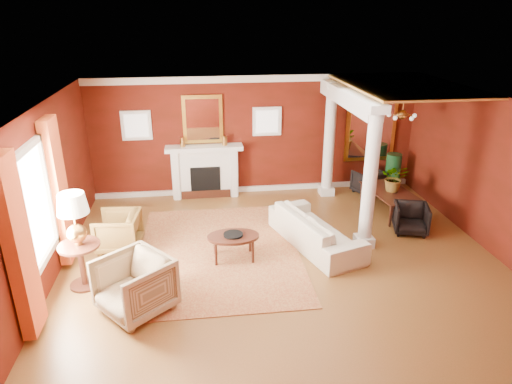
{
  "coord_description": "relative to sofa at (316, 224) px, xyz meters",
  "views": [
    {
      "loc": [
        -1.47,
        -7.3,
        4.35
      ],
      "look_at": [
        -0.41,
        0.55,
        1.15
      ],
      "focal_mm": 32.0,
      "sensor_mm": 36.0,
      "label": 1
    }
  ],
  "objects": [
    {
      "name": "ground",
      "position": [
        -0.76,
        -0.47,
        -0.45
      ],
      "size": [
        8.0,
        8.0,
        0.0
      ],
      "primitive_type": "plane",
      "color": "brown",
      "rests_on": "ground"
    },
    {
      "name": "room_shell",
      "position": [
        -0.76,
        -0.47,
        1.57
      ],
      "size": [
        8.04,
        7.04,
        2.92
      ],
      "color": "#60150D",
      "rests_on": "ground"
    },
    {
      "name": "fireplace",
      "position": [
        -2.06,
        2.85,
        0.2
      ],
      "size": [
        1.85,
        0.42,
        1.29
      ],
      "color": "white",
      "rests_on": "ground"
    },
    {
      "name": "overmantel_mirror",
      "position": [
        -2.06,
        2.99,
        1.45
      ],
      "size": [
        0.95,
        0.07,
        1.15
      ],
      "color": "gold",
      "rests_on": "fireplace"
    },
    {
      "name": "flank_window_left",
      "position": [
        -3.61,
        3.0,
        1.35
      ],
      "size": [
        0.7,
        0.07,
        0.7
      ],
      "color": "white",
      "rests_on": "room_shell"
    },
    {
      "name": "flank_window_right",
      "position": [
        -0.51,
        3.0,
        1.35
      ],
      "size": [
        0.7,
        0.07,
        0.7
      ],
      "color": "white",
      "rests_on": "room_shell"
    },
    {
      "name": "left_window",
      "position": [
        -4.65,
        -1.07,
        0.97
      ],
      "size": [
        0.21,
        2.55,
        2.6
      ],
      "color": "white",
      "rests_on": "room_shell"
    },
    {
      "name": "column_front",
      "position": [
        0.94,
        -0.17,
        0.98
      ],
      "size": [
        0.36,
        0.36,
        2.8
      ],
      "color": "white",
      "rests_on": "ground"
    },
    {
      "name": "column_back",
      "position": [
        0.94,
        2.53,
        0.98
      ],
      "size": [
        0.36,
        0.36,
        2.8
      ],
      "color": "white",
      "rests_on": "ground"
    },
    {
      "name": "header_beam",
      "position": [
        0.94,
        1.43,
        2.17
      ],
      "size": [
        0.3,
        3.2,
        0.32
      ],
      "primitive_type": "cube",
      "color": "white",
      "rests_on": "column_front"
    },
    {
      "name": "amber_ceiling",
      "position": [
        2.09,
        1.28,
        2.42
      ],
      "size": [
        2.3,
        3.4,
        0.04
      ],
      "primitive_type": "cube",
      "color": "gold",
      "rests_on": "room_shell"
    },
    {
      "name": "dining_mirror",
      "position": [
        2.14,
        2.99,
        1.1
      ],
      "size": [
        1.3,
        0.07,
        1.7
      ],
      "color": "gold",
      "rests_on": "room_shell"
    },
    {
      "name": "chandelier",
      "position": [
        2.14,
        1.33,
        1.8
      ],
      "size": [
        0.6,
        0.62,
        0.75
      ],
      "color": "#B58038",
      "rests_on": "room_shell"
    },
    {
      "name": "crown_trim",
      "position": [
        -0.76,
        2.99,
        2.37
      ],
      "size": [
        8.0,
        0.08,
        0.16
      ],
      "primitive_type": "cube",
      "color": "white",
      "rests_on": "room_shell"
    },
    {
      "name": "base_trim",
      "position": [
        -0.76,
        2.99,
        -0.39
      ],
      "size": [
        8.0,
        0.08,
        0.12
      ],
      "primitive_type": "cube",
      "color": "white",
      "rests_on": "ground"
    },
    {
      "name": "rug",
      "position": [
        -1.9,
        -0.05,
        -0.44
      ],
      "size": [
        3.02,
        4.02,
        0.02
      ],
      "primitive_type": "cube",
      "rotation": [
        0.0,
        0.0,
        -0.01
      ],
      "color": "maroon",
      "rests_on": "ground"
    },
    {
      "name": "sofa",
      "position": [
        0.0,
        0.0,
        0.0
      ],
      "size": [
        1.35,
        2.39,
        0.9
      ],
      "primitive_type": "imported",
      "rotation": [
        0.0,
        0.0,
        1.89
      ],
      "color": "white",
      "rests_on": "ground"
    },
    {
      "name": "armchair_leopard",
      "position": [
        -3.81,
        0.36,
        -0.04
      ],
      "size": [
        0.81,
        0.86,
        0.82
      ],
      "primitive_type": "imported",
      "rotation": [
        0.0,
        0.0,
        -1.66
      ],
      "color": "black",
      "rests_on": "ground"
    },
    {
      "name": "armchair_stripe",
      "position": [
        -3.27,
        -1.7,
        0.05
      ],
      "size": [
        1.31,
        1.32,
        0.99
      ],
      "primitive_type": "imported",
      "rotation": [
        0.0,
        0.0,
        -0.87
      ],
      "color": "tan",
      "rests_on": "ground"
    },
    {
      "name": "coffee_table",
      "position": [
        -1.65,
        -0.33,
        -0.01
      ],
      "size": [
        0.96,
        0.96,
        0.49
      ],
      "rotation": [
        0.0,
        0.0,
        0.42
      ],
      "color": "black",
      "rests_on": "ground"
    },
    {
      "name": "coffee_book",
      "position": [
        -1.69,
        -0.3,
        0.14
      ],
      "size": [
        0.15,
        0.07,
        0.21
      ],
      "primitive_type": "imported",
      "rotation": [
        0.0,
        0.0,
        0.36
      ],
      "color": "black",
      "rests_on": "coffee_table"
    },
    {
      "name": "side_table",
      "position": [
        -4.21,
        -0.88,
        0.7
      ],
      "size": [
        0.67,
        0.67,
        1.68
      ],
      "rotation": [
        0.0,
        0.0,
        -0.36
      ],
      "color": "black",
      "rests_on": "ground"
    },
    {
      "name": "dining_table",
      "position": [
        2.08,
        1.27,
        -0.03
      ],
      "size": [
        0.7,
        1.54,
        0.83
      ],
      "primitive_type": "imported",
      "rotation": [
        0.0,
        0.0,
        1.69
      ],
      "color": "black",
      "rests_on": "ground"
    },
    {
      "name": "dining_chair_near",
      "position": [
        2.09,
        0.27,
        -0.11
      ],
      "size": [
        0.81,
        0.78,
        0.68
      ],
      "primitive_type": "imported",
      "rotation": [
        0.0,
        0.0,
        -0.3
      ],
      "color": "black",
      "rests_on": "ground"
    },
    {
      "name": "dining_chair_far",
      "position": [
        2.0,
        2.46,
        -0.12
      ],
      "size": [
        0.83,
        0.81,
        0.67
      ],
      "primitive_type": "imported",
      "rotation": [
        0.0,
        0.0,
        3.55
      ],
      "color": "black",
      "rests_on": "ground"
    },
    {
      "name": "green_urn",
      "position": [
        2.62,
        2.49,
        -0.05
      ],
      "size": [
        0.42,
        0.42,
        1.01
      ],
      "color": "#133D1C",
      "rests_on": "ground"
    },
    {
      "name": "potted_plant",
      "position": [
        2.11,
        1.28,
        0.63
      ],
      "size": [
        0.76,
        0.8,
        0.5
      ],
      "primitive_type": "imported",
      "rotation": [
        0.0,
        0.0,
        -0.36
      ],
      "color": "#26591E",
      "rests_on": "dining_table"
    }
  ]
}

